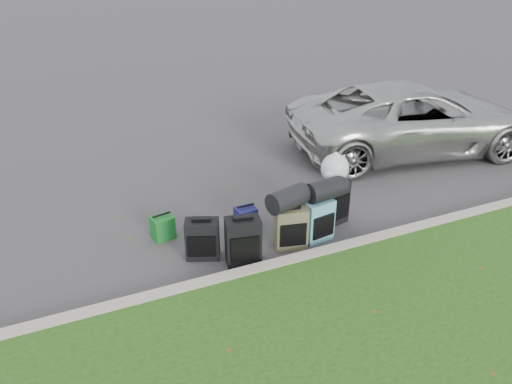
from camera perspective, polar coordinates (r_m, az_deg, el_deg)
name	(u,v)px	position (r m, az deg, el deg)	size (l,w,h in m)	color
ground	(268,229)	(7.43, 1.33, -4.28)	(120.00, 120.00, 0.00)	#383535
curb	(300,261)	(6.65, 5.00, -7.83)	(120.00, 0.18, 0.15)	#9E937F
suv	(413,118)	(10.43, 17.52, 8.03)	(2.25, 4.87, 1.35)	#B7B7B2
suitcase_small_black	(202,239)	(6.72, -6.14, -5.38)	(0.45, 0.25, 0.56)	black
suitcase_large_black_left	(243,241)	(6.55, -1.48, -5.64)	(0.46, 0.27, 0.66)	black
suitcase_olive	(291,228)	(6.90, 3.98, -4.07)	(0.44, 0.28, 0.61)	#48462F
suitcase_teal	(318,220)	(7.10, 7.05, -3.22)	(0.43, 0.26, 0.61)	teal
suitcase_large_black_right	(333,202)	(7.53, 8.75, -1.16)	(0.45, 0.27, 0.68)	black
tote_green	(163,227)	(7.27, -10.61, -4.01)	(0.30, 0.24, 0.34)	#176822
tote_navy	(246,218)	(7.41, -1.18, -2.94)	(0.30, 0.24, 0.32)	#191854
duffel_left	(288,199)	(6.67, 3.64, -0.78)	(0.30, 0.30, 0.56)	black
duffel_right	(325,190)	(6.95, 7.93, 0.25)	(0.29, 0.29, 0.52)	black
trash_bag	(335,168)	(7.31, 9.00, 2.69)	(0.41, 0.41, 0.41)	silver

